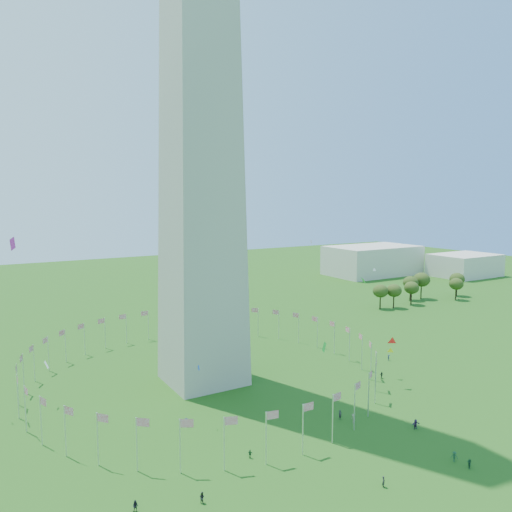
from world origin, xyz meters
The scene contains 8 objects.
ground centered at (0.00, 0.00, 0.00)m, with size 600.00×600.00×0.00m, color #1A4911.
washington_monument centered at (0.00, 50.00, 84.50)m, with size 16.80×16.80×169.00m, color #B4AFA0, non-canonical shape.
flag_ring centered at (0.00, 50.00, 4.50)m, with size 80.24×80.24×9.00m.
gov_building_east_a centered at (150.00, 150.00, 8.00)m, with size 50.00×30.00×16.00m, color beige.
gov_building_east_b centered at (190.00, 120.00, 6.00)m, with size 35.00×25.00×12.00m, color beige.
crowd centered at (6.79, 3.24, 0.87)m, with size 95.14×71.65×1.96m.
kites_aloft centered at (17.65, 23.23, 19.21)m, with size 106.99×64.73×34.37m.
tree_line_east centered at (115.51, 85.71, 4.95)m, with size 53.37×15.61×11.10m.
Camera 1 is at (-47.77, -54.79, 43.72)m, focal length 35.00 mm.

